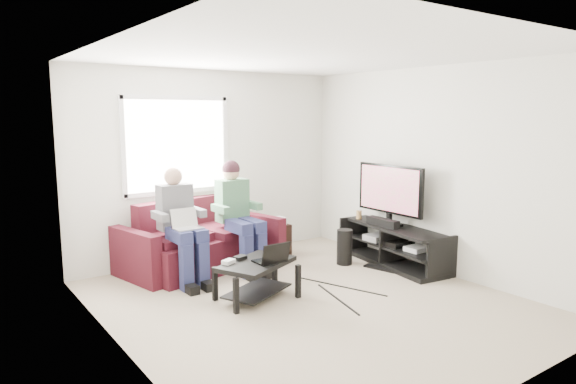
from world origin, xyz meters
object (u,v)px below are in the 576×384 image
Objects in this scene: coffee_table at (257,272)px; end_table at (277,239)px; subwoofer at (345,247)px; tv_stand at (394,248)px; sofa at (199,244)px; tv at (390,191)px.

end_table reaches higher than coffee_table.
subwoofer is (1.67, 0.43, -0.07)m from coffee_table.
tv_stand is 2.98× the size of end_table.
sofa is at bearing 150.02° from subwoofer.
coffee_table is 2.18m from tv_stand.
end_table reaches higher than subwoofer.
sofa is 2.13× the size of coffee_table.
coffee_table is 1.72m from subwoofer.
tv is 1.97× the size of end_table.
tv reaches higher than end_table.
subwoofer is (-0.51, 0.41, -0.00)m from tv_stand.
coffee_table is at bearing -165.50° from subwoofer.
tv_stand is 1.64m from end_table.
tv_stand is at bearing -32.24° from sofa.
tv is (-0.00, 0.10, 0.75)m from tv_stand.
tv_stand is 0.66m from subwoofer.
end_table is at bearing 120.12° from subwoofer.
sofa reaches higher than end_table.
coffee_table is (0.01, -1.40, -0.02)m from sofa.
tv_stand is at bearing -51.62° from end_table.
sofa is at bearing 90.22° from coffee_table.
sofa is 1.90× the size of tv.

